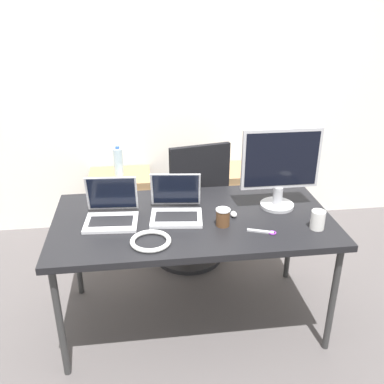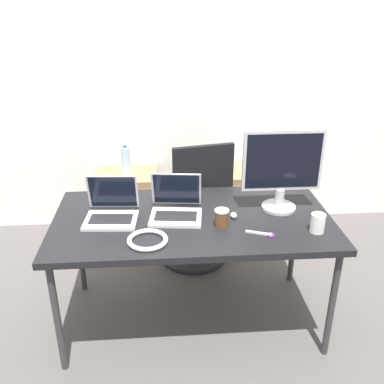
{
  "view_description": "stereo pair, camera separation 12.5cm",
  "coord_description": "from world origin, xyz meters",
  "px_view_note": "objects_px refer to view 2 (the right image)",
  "views": [
    {
      "loc": [
        -0.3,
        -2.27,
        1.99
      ],
      "look_at": [
        0.0,
        0.04,
        0.92
      ],
      "focal_mm": 40.0,
      "sensor_mm": 36.0,
      "label": 1
    },
    {
      "loc": [
        -0.17,
        -2.29,
        1.99
      ],
      "look_at": [
        0.0,
        0.04,
        0.92
      ],
      "focal_mm": 40.0,
      "sensor_mm": 36.0,
      "label": 2
    }
  ],
  "objects_px": {
    "cable_coil": "(148,240)",
    "laptop_right": "(176,208)",
    "office_chair": "(196,219)",
    "monitor": "(282,169)",
    "coffee_cup_brown": "(222,218)",
    "cabinet_right": "(254,200)",
    "laptop_left": "(112,210)",
    "cabinet_left": "(129,204)",
    "water_bottle": "(126,160)",
    "mouse": "(234,215)",
    "coffee_cup_white": "(318,223)"
  },
  "relations": [
    {
      "from": "laptop_left",
      "to": "cabinet_right",
      "type": "bearing_deg",
      "value": 45.38
    },
    {
      "from": "laptop_left",
      "to": "coffee_cup_brown",
      "type": "xyz_separation_m",
      "value": [
        0.65,
        -0.15,
        0.0
      ]
    },
    {
      "from": "cabinet_left",
      "to": "monitor",
      "type": "xyz_separation_m",
      "value": [
        1.04,
        -1.11,
        0.74
      ]
    },
    {
      "from": "cable_coil",
      "to": "laptop_right",
      "type": "bearing_deg",
      "value": 61.05
    },
    {
      "from": "laptop_left",
      "to": "monitor",
      "type": "distance_m",
      "value": 1.06
    },
    {
      "from": "mouse",
      "to": "water_bottle",
      "type": "bearing_deg",
      "value": 121.22
    },
    {
      "from": "cabinet_right",
      "to": "water_bottle",
      "type": "bearing_deg",
      "value": 179.89
    },
    {
      "from": "office_chair",
      "to": "cabinet_left",
      "type": "relative_size",
      "value": 1.79
    },
    {
      "from": "laptop_left",
      "to": "water_bottle",
      "type": "bearing_deg",
      "value": 89.95
    },
    {
      "from": "coffee_cup_brown",
      "to": "mouse",
      "type": "bearing_deg",
      "value": 48.67
    },
    {
      "from": "laptop_right",
      "to": "mouse",
      "type": "height_order",
      "value": "laptop_right"
    },
    {
      "from": "monitor",
      "to": "laptop_left",
      "type": "bearing_deg",
      "value": -177.21
    },
    {
      "from": "office_chair",
      "to": "water_bottle",
      "type": "relative_size",
      "value": 4.13
    },
    {
      "from": "cabinet_right",
      "to": "coffee_cup_brown",
      "type": "relative_size",
      "value": 5.63
    },
    {
      "from": "monitor",
      "to": "coffee_cup_white",
      "type": "distance_m",
      "value": 0.4
    },
    {
      "from": "water_bottle",
      "to": "laptop_left",
      "type": "relative_size",
      "value": 0.79
    },
    {
      "from": "monitor",
      "to": "cable_coil",
      "type": "bearing_deg",
      "value": -157.15
    },
    {
      "from": "office_chair",
      "to": "mouse",
      "type": "height_order",
      "value": "office_chair"
    },
    {
      "from": "monitor",
      "to": "cabinet_right",
      "type": "bearing_deg",
      "value": 84.59
    },
    {
      "from": "cabinet_left",
      "to": "cable_coil",
      "type": "bearing_deg",
      "value": -81.45
    },
    {
      "from": "water_bottle",
      "to": "mouse",
      "type": "relative_size",
      "value": 4.33
    },
    {
      "from": "laptop_left",
      "to": "coffee_cup_brown",
      "type": "relative_size",
      "value": 3.08
    },
    {
      "from": "cabinet_right",
      "to": "mouse",
      "type": "distance_m",
      "value": 1.36
    },
    {
      "from": "laptop_right",
      "to": "cable_coil",
      "type": "height_order",
      "value": "laptop_right"
    },
    {
      "from": "cabinet_right",
      "to": "coffee_cup_white",
      "type": "bearing_deg",
      "value": -88.5
    },
    {
      "from": "coffee_cup_brown",
      "to": "cable_coil",
      "type": "bearing_deg",
      "value": -161.11
    },
    {
      "from": "cabinet_right",
      "to": "cable_coil",
      "type": "bearing_deg",
      "value": -122.44
    },
    {
      "from": "water_bottle",
      "to": "laptop_right",
      "type": "height_order",
      "value": "laptop_right"
    },
    {
      "from": "cabinet_left",
      "to": "laptop_right",
      "type": "relative_size",
      "value": 1.77
    },
    {
      "from": "office_chair",
      "to": "water_bottle",
      "type": "xyz_separation_m",
      "value": [
        -0.56,
        0.5,
        0.32
      ]
    },
    {
      "from": "coffee_cup_white",
      "to": "office_chair",
      "type": "bearing_deg",
      "value": 124.1
    },
    {
      "from": "coffee_cup_white",
      "to": "coffee_cup_brown",
      "type": "bearing_deg",
      "value": 168.77
    },
    {
      "from": "coffee_cup_white",
      "to": "coffee_cup_brown",
      "type": "distance_m",
      "value": 0.54
    },
    {
      "from": "mouse",
      "to": "cable_coil",
      "type": "relative_size",
      "value": 0.26
    },
    {
      "from": "office_chair",
      "to": "cabinet_right",
      "type": "relative_size",
      "value": 1.79
    },
    {
      "from": "water_bottle",
      "to": "coffee_cup_brown",
      "type": "xyz_separation_m",
      "value": [
        0.64,
        -1.31,
        0.11
      ]
    },
    {
      "from": "cable_coil",
      "to": "monitor",
      "type": "bearing_deg",
      "value": 22.85
    },
    {
      "from": "office_chair",
      "to": "mouse",
      "type": "bearing_deg",
      "value": -76.37
    },
    {
      "from": "cabinet_left",
      "to": "cabinet_right",
      "type": "distance_m",
      "value": 1.14
    },
    {
      "from": "cabinet_right",
      "to": "laptop_left",
      "type": "height_order",
      "value": "laptop_left"
    },
    {
      "from": "cabinet_left",
      "to": "cable_coil",
      "type": "xyz_separation_m",
      "value": [
        0.22,
        -1.45,
        0.49
      ]
    },
    {
      "from": "office_chair",
      "to": "laptop_right",
      "type": "bearing_deg",
      "value": -105.11
    },
    {
      "from": "mouse",
      "to": "cable_coil",
      "type": "bearing_deg",
      "value": -154.49
    },
    {
      "from": "laptop_left",
      "to": "cable_coil",
      "type": "distance_m",
      "value": 0.37
    },
    {
      "from": "coffee_cup_brown",
      "to": "coffee_cup_white",
      "type": "bearing_deg",
      "value": -11.23
    },
    {
      "from": "cable_coil",
      "to": "water_bottle",
      "type": "bearing_deg",
      "value": 98.54
    },
    {
      "from": "cabinet_left",
      "to": "laptop_right",
      "type": "height_order",
      "value": "laptop_right"
    },
    {
      "from": "office_chair",
      "to": "laptop_right",
      "type": "height_order",
      "value": "office_chair"
    },
    {
      "from": "monitor",
      "to": "coffee_cup_brown",
      "type": "xyz_separation_m",
      "value": [
        -0.39,
        -0.2,
        -0.22
      ]
    },
    {
      "from": "coffee_cup_white",
      "to": "coffee_cup_brown",
      "type": "height_order",
      "value": "coffee_cup_white"
    }
  ]
}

